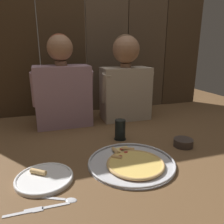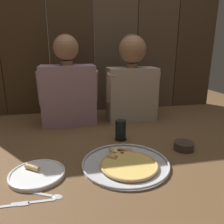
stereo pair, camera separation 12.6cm
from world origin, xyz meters
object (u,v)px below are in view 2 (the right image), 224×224
at_px(pizza_tray, 126,163).
at_px(diner_right, 132,80).
at_px(drinking_glass, 121,130).
at_px(dipping_bowl, 184,145).
at_px(dinner_plate, 37,174).
at_px(diner_left, 68,86).

relative_size(pizza_tray, diner_right, 0.66).
bearing_deg(drinking_glass, diner_right, 65.02).
height_order(pizza_tray, dipping_bowl, dipping_bowl).
bearing_deg(dinner_plate, dipping_bowl, 7.97).
relative_size(drinking_glass, diner_left, 0.20).
bearing_deg(drinking_glass, diner_left, 127.69).
bearing_deg(diner_right, diner_left, -179.88).
xyz_separation_m(dinner_plate, diner_left, (0.16, 0.69, 0.27)).
bearing_deg(diner_right, dinner_plate, -132.30).
bearing_deg(diner_left, dipping_bowl, -44.28).
height_order(dipping_bowl, diner_left, diner_left).
relative_size(pizza_tray, diner_left, 0.67).
distance_m(dinner_plate, drinking_glass, 0.55).
bearing_deg(diner_right, drinking_glass, -114.98).
bearing_deg(drinking_glass, dinner_plate, -145.48).
height_order(drinking_glass, diner_right, diner_right).
relative_size(diner_left, diner_right, 0.99).
height_order(drinking_glass, diner_left, diner_left).
bearing_deg(dipping_bowl, diner_right, 102.40).
relative_size(drinking_glass, dipping_bowl, 1.14).
distance_m(dinner_plate, diner_right, 0.98).
bearing_deg(dipping_bowl, dinner_plate, -172.03).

